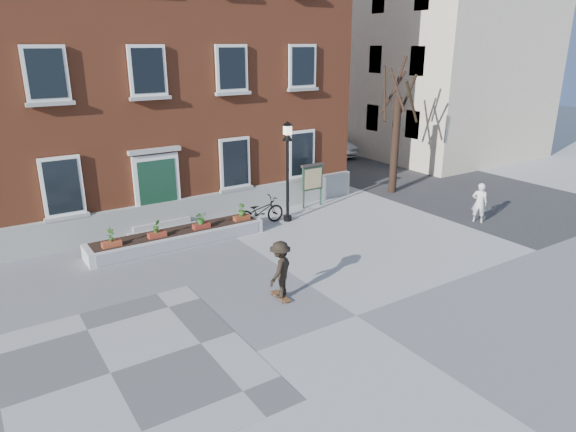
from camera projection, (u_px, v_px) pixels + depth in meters
ground at (356, 316)px, 13.27m from camera, size 100.00×100.00×0.00m
checker_patch at (110, 373)px, 10.95m from camera, size 6.00×6.00×0.01m
bicycle at (260, 211)px, 19.74m from camera, size 2.06×0.72×1.08m
parked_car at (332, 145)px, 32.03m from camera, size 1.61×4.00×1.29m
bystander at (480, 203)px, 19.94m from camera, size 0.64×0.69×1.59m
brick_building at (106, 53)px, 21.29m from camera, size 18.40×10.85×12.60m
planter_assembly at (178, 237)px, 17.83m from camera, size 6.20×1.12×1.15m
bare_tree at (396, 133)px, 23.39m from camera, size 1.83×1.83×6.16m
side_street at (373, 38)px, 36.03m from camera, size 15.20×36.00×14.50m
lamp_post at (288, 158)px, 19.54m from camera, size 0.40×0.40×3.93m
notice_board at (313, 178)px, 21.71m from camera, size 1.10×0.16×1.87m
skateboarder at (280, 269)px, 13.89m from camera, size 1.19×1.07×1.68m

